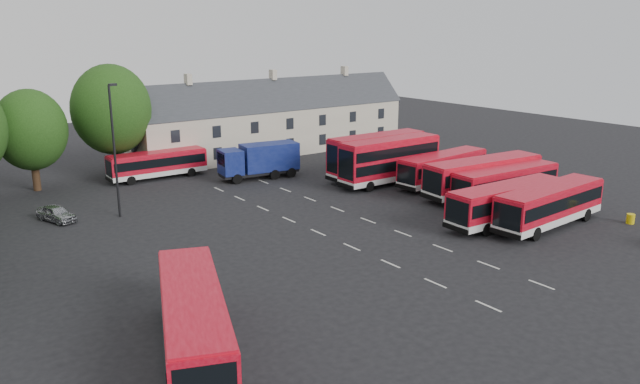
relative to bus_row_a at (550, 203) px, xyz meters
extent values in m
plane|color=black|center=(-15.20, 7.57, -1.95)|extent=(140.00, 140.00, 0.00)
cube|color=beige|center=(-15.20, -6.43, -1.94)|extent=(0.15, 1.80, 0.01)
cube|color=beige|center=(-15.20, -2.43, -1.94)|extent=(0.15, 1.80, 0.01)
cube|color=beige|center=(-15.20, 1.57, -1.94)|extent=(0.15, 1.80, 0.01)
cube|color=beige|center=(-15.20, 5.57, -1.94)|extent=(0.15, 1.80, 0.01)
cube|color=beige|center=(-15.20, 9.57, -1.94)|extent=(0.15, 1.80, 0.01)
cube|color=beige|center=(-15.20, 13.57, -1.94)|extent=(0.15, 1.80, 0.01)
cube|color=beige|center=(-15.20, 17.57, -1.94)|extent=(0.15, 1.80, 0.01)
cube|color=beige|center=(-15.20, 21.57, -1.94)|extent=(0.15, 1.80, 0.01)
cube|color=beige|center=(-15.20, 25.57, -1.94)|extent=(0.15, 1.80, 0.01)
cube|color=beige|center=(-10.20, -6.43, -1.94)|extent=(0.15, 1.80, 0.01)
cube|color=beige|center=(-10.20, -2.43, -1.94)|extent=(0.15, 1.80, 0.01)
cube|color=beige|center=(-10.20, 1.57, -1.94)|extent=(0.15, 1.80, 0.01)
cube|color=beige|center=(-10.20, 5.57, -1.94)|extent=(0.15, 1.80, 0.01)
cube|color=beige|center=(-10.20, 9.57, -1.94)|extent=(0.15, 1.80, 0.01)
cube|color=beige|center=(-10.20, 13.57, -1.94)|extent=(0.15, 1.80, 0.01)
cube|color=beige|center=(-10.20, 17.57, -1.94)|extent=(0.15, 1.80, 0.01)
cube|color=beige|center=(-10.20, 21.57, -1.94)|extent=(0.15, 1.80, 0.01)
cube|color=beige|center=(-10.20, 25.57, -1.94)|extent=(0.15, 1.80, 0.01)
cylinder|color=black|center=(-29.20, 35.57, -0.20)|extent=(0.70, 0.70, 3.50)
ellipsoid|color=#1B3B10|center=(-29.20, 35.57, 3.86)|extent=(6.60, 6.60, 7.59)
cylinder|color=black|center=(-21.20, 36.57, 0.15)|extent=(0.70, 0.70, 4.20)
ellipsoid|color=#1B3B10|center=(-21.20, 36.57, 5.03)|extent=(7.92, 7.92, 9.11)
cube|color=beige|center=(-1.20, 37.57, 0.80)|extent=(35.00, 7.00, 5.50)
cube|color=#2D3035|center=(-1.20, 37.57, 3.55)|extent=(35.70, 7.13, 7.13)
cube|color=beige|center=(-12.20, 37.57, 7.52)|extent=(0.60, 0.90, 1.20)
cube|color=beige|center=(-1.20, 37.57, 7.52)|extent=(0.60, 0.90, 1.20)
cube|color=beige|center=(9.80, 37.57, 7.52)|extent=(0.60, 0.90, 1.20)
cube|color=silver|center=(0.00, 0.00, -1.14)|extent=(11.58, 3.23, 0.57)
cube|color=#B10A1D|center=(0.00, 0.00, 0.16)|extent=(11.58, 3.23, 2.03)
cube|color=black|center=(0.00, 0.00, 0.21)|extent=(11.13, 3.27, 0.99)
cube|color=#B10A1D|center=(0.00, 0.00, 1.23)|extent=(11.35, 3.12, 0.12)
cylinder|color=black|center=(-3.59, -1.38, -1.43)|extent=(1.06, 0.35, 1.04)
cylinder|color=black|center=(3.59, 1.38, -1.43)|extent=(1.06, 0.35, 1.04)
cube|color=silver|center=(-2.00, 2.45, -1.15)|extent=(11.33, 3.00, 0.56)
cube|color=#B10A1D|center=(-2.00, 2.45, 0.12)|extent=(11.33, 3.00, 1.99)
cube|color=black|center=(-2.00, 2.45, 0.17)|extent=(10.88, 3.05, 0.97)
cube|color=#B10A1D|center=(-2.00, 2.45, 1.17)|extent=(11.10, 2.89, 0.12)
cylinder|color=black|center=(-5.64, 1.44, -1.44)|extent=(1.03, 0.33, 1.02)
cylinder|color=black|center=(1.64, 3.46, -1.44)|extent=(1.03, 0.33, 1.02)
cube|color=silver|center=(3.11, 6.48, -1.17)|extent=(11.20, 3.17, 0.55)
cube|color=#B10A1D|center=(3.11, 6.48, 0.09)|extent=(11.20, 3.17, 1.96)
cube|color=black|center=(3.11, 6.48, 0.14)|extent=(10.76, 3.20, 0.96)
cube|color=#B10A1D|center=(3.11, 6.48, 1.12)|extent=(10.97, 3.06, 0.12)
cylinder|color=black|center=(-0.49, 5.56, -1.44)|extent=(1.02, 0.34, 1.01)
cylinder|color=black|center=(6.71, 7.41, -1.44)|extent=(1.02, 0.34, 1.01)
cube|color=silver|center=(3.16, 9.03, -1.08)|extent=(12.45, 3.91, 0.61)
cube|color=#B10A1D|center=(3.16, 9.03, 0.31)|extent=(12.45, 3.91, 2.17)
cube|color=black|center=(3.16, 9.03, 0.36)|extent=(11.97, 3.93, 1.06)
cube|color=#B10A1D|center=(3.16, 9.03, 1.45)|extent=(12.19, 3.78, 0.13)
cylinder|color=black|center=(-0.86, 8.14, -1.39)|extent=(1.14, 0.41, 1.11)
cylinder|color=black|center=(7.17, 9.91, -1.39)|extent=(1.14, 0.41, 1.11)
cube|color=silver|center=(3.37, 14.10, -1.18)|extent=(11.09, 3.42, 0.55)
cube|color=#B10A1D|center=(3.37, 14.10, 0.06)|extent=(11.09, 3.42, 1.94)
cube|color=black|center=(3.37, 14.10, 0.11)|extent=(10.66, 3.44, 0.94)
cube|color=#B10A1D|center=(3.37, 14.10, 1.08)|extent=(10.86, 3.30, 0.12)
cylinder|color=black|center=(-0.02, 12.68, -1.45)|extent=(1.01, 0.36, 0.99)
cylinder|color=black|center=(6.75, 15.52, -1.45)|extent=(1.01, 0.36, 0.99)
cube|color=silver|center=(-0.62, 17.43, -1.17)|extent=(11.07, 2.62, 0.55)
cube|color=#B10A1D|center=(-0.62, 17.43, 0.79)|extent=(11.07, 2.62, 3.36)
cube|color=black|center=(-0.62, 17.43, 0.14)|extent=(10.62, 2.68, 0.95)
cube|color=#B10A1D|center=(-0.62, 17.43, 2.52)|extent=(10.84, 2.52, 0.12)
cylinder|color=black|center=(-4.17, 16.33, -1.44)|extent=(1.01, 0.29, 1.00)
cylinder|color=black|center=(2.92, 18.52, -1.44)|extent=(1.01, 0.29, 1.00)
cube|color=black|center=(-0.62, 17.43, 1.44)|extent=(10.62, 2.68, 0.95)
cube|color=silver|center=(-0.03, 20.01, -1.17)|extent=(11.05, 2.66, 0.55)
cube|color=#B10A1D|center=(-0.03, 20.01, 0.78)|extent=(11.05, 2.66, 3.35)
cube|color=black|center=(-0.03, 20.01, 0.13)|extent=(10.61, 2.72, 0.95)
cube|color=#B10A1D|center=(-0.03, 20.01, 2.51)|extent=(10.83, 2.56, 0.12)
cylinder|color=black|center=(-3.57, 18.93, -1.45)|extent=(1.01, 0.29, 1.00)
cylinder|color=black|center=(3.51, 21.09, -1.45)|extent=(1.01, 0.29, 1.00)
cube|color=black|center=(-0.03, 20.01, 1.43)|extent=(10.61, 2.72, 0.95)
cube|color=silver|center=(-30.82, -1.77, -1.10)|extent=(6.92, 12.21, 0.60)
cube|color=#B10A1D|center=(-30.82, -1.77, 0.27)|extent=(6.92, 12.21, 2.13)
cube|color=black|center=(-30.82, -1.77, 0.32)|extent=(6.80, 11.78, 1.04)
cube|color=#B10A1D|center=(-30.82, -1.77, 1.39)|extent=(6.73, 11.94, 0.13)
cylinder|color=black|center=(-30.57, 2.27, -1.40)|extent=(0.68, 1.13, 1.09)
cube|color=silver|center=(-18.10, 33.16, -1.25)|extent=(9.95, 2.54, 0.49)
cube|color=#B10A1D|center=(-18.10, 33.16, -0.13)|extent=(9.95, 2.54, 1.75)
cube|color=black|center=(-18.10, 33.16, -0.08)|extent=(9.56, 2.59, 0.85)
cube|color=#B10A1D|center=(-18.10, 33.16, 0.79)|extent=(9.75, 2.45, 0.11)
cylinder|color=black|center=(-21.29, 32.24, -1.50)|extent=(0.91, 0.28, 0.90)
cylinder|color=black|center=(-14.90, 34.08, -1.50)|extent=(0.91, 0.28, 0.90)
cube|color=black|center=(-9.75, 27.07, -1.29)|extent=(8.32, 3.38, 0.30)
cube|color=navy|center=(-12.75, 27.54, 0.08)|extent=(2.39, 2.81, 2.43)
cube|color=black|center=(-13.70, 27.69, 0.44)|extent=(0.43, 2.14, 1.21)
cube|color=navy|center=(-8.60, 26.89, 0.23)|extent=(6.08, 3.39, 2.73)
cylinder|color=black|center=(-12.73, 26.38, -1.44)|extent=(1.04, 0.44, 1.01)
cylinder|color=black|center=(-6.54, 27.72, -1.44)|extent=(1.04, 0.44, 1.01)
imported|color=#9A9CA1|center=(-30.32, 24.35, -1.30)|extent=(2.69, 4.09, 1.30)
cylinder|color=gold|center=(5.96, -3.43, -1.55)|extent=(0.63, 0.63, 0.78)
cylinder|color=black|center=(-25.84, 22.56, 3.41)|extent=(0.19, 0.19, 10.71)
cube|color=black|center=(-25.52, 22.61, 8.76)|extent=(0.68, 0.36, 0.19)
camera|label=1|loc=(-41.87, -26.46, 13.26)|focal=35.00mm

